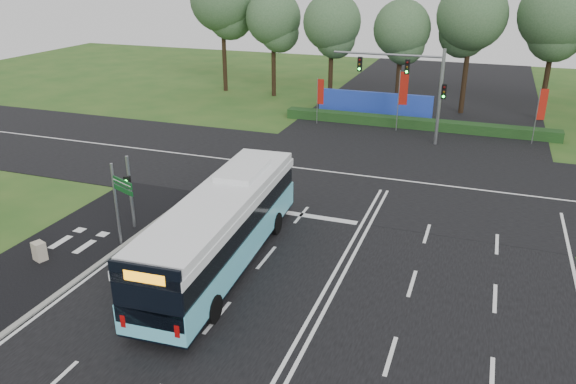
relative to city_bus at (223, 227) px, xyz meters
The scene contains 16 objects.
ground 5.33m from the city_bus, 14.16° to the left, with size 120.00×120.00×0.00m, color #26511B.
road_main 5.32m from the city_bus, 14.16° to the left, with size 20.00×120.00×0.04m, color black.
road_cross 14.20m from the city_bus, 69.90° to the left, with size 120.00×14.00×0.05m, color black.
bike_path 8.08m from the city_bus, 166.92° to the right, with size 5.00×18.00×0.06m, color black.
kerb_strip 5.84m from the city_bus, 161.32° to the right, with size 0.25×18.00×0.12m, color gray.
city_bus is the anchor object (origin of this frame).
pedestrian_signal 6.30m from the city_bus, 162.65° to the left, with size 0.35×0.43×3.85m.
street_sign 5.26m from the city_bus, behind, with size 1.49×0.70×4.12m.
utility_cabinet 8.49m from the city_bus, 162.74° to the right, with size 0.56×0.46×0.93m, color #B7A993.
banner_flag_left 24.47m from the city_bus, 96.99° to the left, with size 0.57×0.06×3.87m.
banner_flag_mid 24.78m from the city_bus, 81.39° to the left, with size 0.71×0.19×4.86m.
banner_flag_right 27.94m from the city_bus, 60.32° to the left, with size 0.61×0.21×4.27m.
traffic_light_gantry 22.47m from the city_bus, 76.92° to the left, with size 8.41×0.28×7.00m.
hedge 26.21m from the city_bus, 79.35° to the left, with size 22.00×1.20×0.80m, color #133414.
blue_hoarding 28.24m from the city_bus, 88.30° to the left, with size 10.00×0.30×2.20m, color #213DB3.
eucalyptus_row 33.82m from the city_bus, 75.70° to the left, with size 54.83×9.49×12.43m.
Camera 1 is at (5.33, -20.92, 12.49)m, focal length 35.00 mm.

